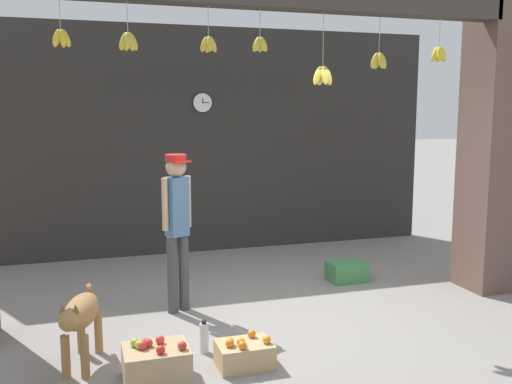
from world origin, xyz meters
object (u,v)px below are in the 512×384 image
fruit_crate_oranges (244,353)px  wall_clock (202,103)px  produce_box_green (347,271)px  fruit_crate_apples (156,363)px  dog (80,316)px  water_bottle (204,337)px  shopkeeper (177,220)px

fruit_crate_oranges → wall_clock: bearing=82.7°
produce_box_green → fruit_crate_apples: bearing=-143.1°
fruit_crate_apples → fruit_crate_oranges: bearing=4.0°
fruit_crate_apples → produce_box_green: bearing=36.9°
dog → water_bottle: dog is taller
shopkeeper → water_bottle: bearing=67.9°
wall_clock → fruit_crate_oranges: bearing=-97.3°
dog → produce_box_green: (3.16, 1.52, -0.32)m
produce_box_green → wall_clock: size_ratio=1.61×
shopkeeper → fruit_crate_apples: shopkeeper is taller
shopkeeper → fruit_crate_apples: (-0.43, -1.51, -0.83)m
produce_box_green → wall_clock: bearing=124.7°
dog → produce_box_green: dog is taller
produce_box_green → water_bottle: water_bottle is taller
produce_box_green → wall_clock: wall_clock is taller
dog → shopkeeper: shopkeeper is taller
fruit_crate_oranges → dog: bearing=163.5°
shopkeeper → fruit_crate_apples: size_ratio=3.27×
produce_box_green → water_bottle: size_ratio=1.59×
shopkeeper → fruit_crate_oranges: shopkeeper is taller
wall_clock → fruit_crate_apples: bearing=-107.3°
dog → fruit_crate_oranges: size_ratio=1.97×
fruit_crate_oranges → produce_box_green: (1.88, 1.91, 0.01)m
shopkeeper → water_bottle: (0.04, -1.10, -0.84)m
shopkeeper → fruit_crate_oranges: bearing=77.5°
wall_clock → shopkeeper: bearing=-108.2°
water_bottle → wall_clock: size_ratio=1.02×
produce_box_green → wall_clock: (-1.38, 1.99, 2.09)m
fruit_crate_oranges → produce_box_green: 2.67m
fruit_crate_apples → produce_box_green: 3.26m
shopkeeper → wall_clock: size_ratio=5.77×
dog → fruit_crate_apples: size_ratio=1.77×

